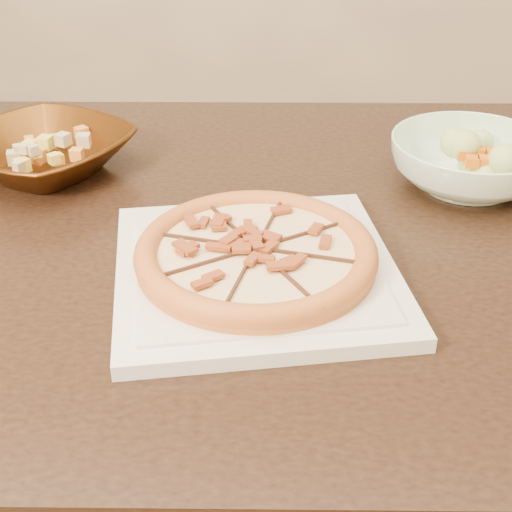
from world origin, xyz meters
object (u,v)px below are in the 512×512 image
object	(u,v)px
bronze_bowl	(44,153)
dining_table	(189,282)
plate	(256,270)
salad_bowl	(470,163)
pizza	(256,253)

from	to	relation	value
bronze_bowl	dining_table	bearing A→B (deg)	-26.90
plate	salad_bowl	size ratio (longest dim) A/B	1.73
plate	bronze_bowl	xyz separation A→B (m)	(-0.36, 0.24, 0.02)
dining_table	plate	size ratio (longest dim) A/B	3.89
bronze_bowl	plate	bearing A→B (deg)	-34.52
dining_table	salad_bowl	bearing A→B (deg)	22.98
dining_table	salad_bowl	distance (m)	0.44
dining_table	pizza	bearing A→B (deg)	-47.13
pizza	salad_bowl	size ratio (longest dim) A/B	1.22
bronze_bowl	pizza	bearing A→B (deg)	-34.52
dining_table	pizza	xyz separation A→B (m)	(0.11, -0.12, 0.13)
salad_bowl	plate	bearing A→B (deg)	-133.57
dining_table	bronze_bowl	bearing A→B (deg)	153.10
salad_bowl	pizza	bearing A→B (deg)	-133.57
plate	pizza	distance (m)	0.02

